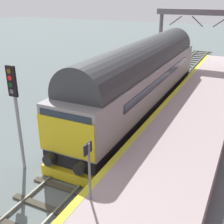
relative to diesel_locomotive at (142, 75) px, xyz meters
name	(u,v)px	position (x,y,z in m)	size (l,w,h in m)	color
ground_plane	(102,148)	(0.00, -5.54, -2.48)	(140.00, 140.00, 0.00)	slate
track_main	(102,147)	(0.00, -5.54, -2.42)	(2.50, 60.00, 0.15)	gray
station_platform	(172,155)	(3.60, -5.54, -1.98)	(4.00, 44.00, 1.01)	#BBA9A9
diesel_locomotive	(142,75)	(0.00, 0.00, 0.00)	(2.74, 17.63, 4.68)	black
signal_post_near	(16,105)	(-2.32, -8.73, 0.59)	(0.44, 0.22, 4.71)	gray
platform_number_sign	(89,163)	(2.08, -10.32, -0.10)	(0.10, 0.44, 2.08)	slate
overhead_footbridge	(209,17)	(2.05, 11.54, 2.92)	(9.30, 2.00, 6.06)	slate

